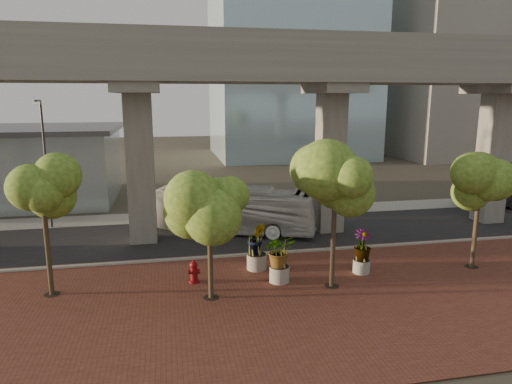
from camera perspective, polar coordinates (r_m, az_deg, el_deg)
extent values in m
plane|color=#3E382D|center=(27.73, -1.39, -6.64)|extent=(160.00, 160.00, 0.00)
cube|color=brown|center=(20.44, 2.55, -13.52)|extent=(70.00, 13.00, 0.06)
cube|color=black|center=(29.61, -2.05, -5.40)|extent=(90.00, 8.00, 0.04)
cube|color=#9E9C93|center=(25.85, -0.63, -7.85)|extent=(70.00, 0.25, 0.16)
cube|color=#9E9C93|center=(34.84, -3.50, -2.76)|extent=(90.00, 3.00, 0.06)
cube|color=gray|center=(26.77, -1.66, 15.50)|extent=(72.00, 2.40, 1.80)
cube|color=gray|center=(29.92, -2.71, 15.10)|extent=(72.00, 2.40, 1.80)
cube|color=gray|center=(25.82, -1.25, 18.76)|extent=(72.00, 0.12, 1.00)
cube|color=gray|center=(31.12, -3.05, 17.55)|extent=(72.00, 0.12, 1.00)
cube|color=gray|center=(75.16, 23.89, 13.26)|extent=(18.00, 16.00, 24.00)
imported|color=silver|center=(29.88, -2.85, -2.30)|extent=(10.89, 6.62, 3.00)
imported|color=black|center=(41.45, 27.31, -0.54)|extent=(5.54, 3.58, 1.72)
cylinder|color=maroon|center=(22.46, -7.73, -10.97)|extent=(0.51, 0.51, 0.11)
cylinder|color=maroon|center=(22.30, -7.76, -10.00)|extent=(0.34, 0.34, 0.81)
sphere|color=maroon|center=(22.16, -7.79, -9.02)|extent=(0.39, 0.39, 0.39)
cylinder|color=maroon|center=(22.09, -7.80, -8.58)|extent=(0.11, 0.11, 0.14)
cylinder|color=maroon|center=(22.28, -7.76, -9.83)|extent=(0.56, 0.22, 0.22)
cylinder|color=#A8A197|center=(22.26, 2.94, -10.19)|extent=(0.98, 0.98, 0.76)
imported|color=#365A18|center=(21.84, 2.97, -7.28)|extent=(2.17, 2.17, 1.63)
cylinder|color=#9E988F|center=(23.91, 13.05, -9.02)|extent=(0.86, 0.86, 0.67)
imported|color=#365A18|center=(23.54, 13.17, -6.47)|extent=(2.10, 2.10, 1.57)
cylinder|color=#AAA299|center=(23.74, 0.09, -8.69)|extent=(1.02, 1.02, 0.79)
imported|color=#365A18|center=(23.34, 0.09, -5.84)|extent=(2.26, 2.26, 1.69)
cylinder|color=#433526|center=(22.27, -24.55, -6.90)|extent=(0.22, 0.22, 3.94)
cylinder|color=black|center=(22.94, -24.12, -11.57)|extent=(0.70, 0.70, 0.01)
cylinder|color=#433526|center=(20.21, -5.71, -9.05)|extent=(0.22, 0.22, 3.06)
cylinder|color=black|center=(20.80, -5.63, -12.98)|extent=(0.70, 0.70, 0.01)
cylinder|color=#433526|center=(21.49, 9.59, -6.90)|extent=(0.22, 0.22, 3.76)
cylinder|color=black|center=(22.15, 9.43, -11.49)|extent=(0.70, 0.70, 0.01)
cylinder|color=#433526|center=(26.17, 25.67, -4.94)|extent=(0.22, 0.22, 3.39)
cylinder|color=black|center=(26.67, 25.34, -8.43)|extent=(0.70, 0.70, 0.01)
cylinder|color=#2A2A2F|center=(33.48, -24.74, 3.00)|extent=(0.15, 0.15, 8.48)
cube|color=#2A2A2F|center=(32.66, -25.60, 10.22)|extent=(0.16, 1.06, 0.16)
cube|color=silver|center=(32.15, -25.82, 10.00)|extent=(0.42, 0.21, 0.13)
cylinder|color=#333238|center=(34.96, 8.55, 4.71)|extent=(0.16, 0.16, 9.01)
cube|color=#333238|center=(34.18, 9.11, 12.11)|extent=(0.17, 1.13, 0.17)
cube|color=silver|center=(33.65, 9.44, 11.91)|extent=(0.45, 0.23, 0.14)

